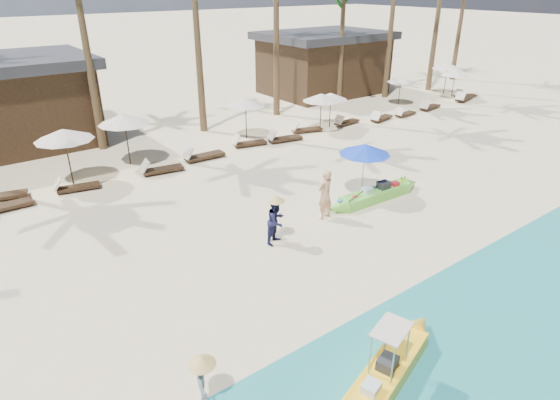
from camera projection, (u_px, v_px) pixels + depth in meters
ground at (355, 246)px, 14.76m from camera, size 240.00×240.00×0.00m
wet_sand_strip at (505, 332)px, 11.13m from camera, size 240.00×4.50×0.01m
green_canoe at (375, 195)px, 17.76m from camera, size 5.14×0.79×0.65m
yellow_canoe at (382, 380)px, 9.50m from camera, size 5.32×1.99×1.42m
tourist at (325, 194)px, 16.13m from camera, size 0.72×0.53×1.81m
vendor_green at (276, 221)px, 14.66m from camera, size 0.89×0.80×1.51m
vendor_yellow at (203, 380)px, 8.97m from camera, size 0.56×0.69×0.92m
blue_umbrella at (365, 149)px, 17.43m from camera, size 1.95×1.95×2.09m
lounger_3_right at (2, 206)px, 16.92m from camera, size 1.85×0.57×0.63m
resort_parasol_4 at (64, 135)px, 18.35m from camera, size 2.27×2.27×2.34m
lounger_4_right at (75, 186)px, 18.53m from camera, size 1.76×0.86×0.58m
resort_parasol_5 at (124, 119)px, 20.44m from camera, size 2.27×2.27×2.34m
lounger_5_left at (160, 169)px, 20.23m from camera, size 1.89×0.84×0.62m
resort_parasol_6 at (246, 102)px, 24.03m from camera, size 2.09×2.09×2.15m
lounger_6_left at (202, 155)px, 21.74m from camera, size 1.99×0.68×0.67m
lounger_6_right at (248, 143)px, 23.53m from camera, size 1.82×0.91×0.59m
resort_parasol_7 at (321, 97)px, 25.17m from camera, size 2.03×2.03×2.09m
lounger_7_left at (283, 138)px, 24.20m from camera, size 1.93×0.90×0.63m
lounger_7_right at (305, 129)px, 25.70m from camera, size 1.81×1.01×0.59m
resort_parasol_8 at (331, 96)px, 25.98m from camera, size 1.89×1.89×1.95m
lounger_8_left at (346, 122)px, 27.01m from camera, size 1.77×0.70×0.59m
resort_parasol_9 at (401, 79)px, 30.91m from camera, size 1.79×1.79×1.85m
lounger_9_left at (381, 118)px, 27.79m from camera, size 1.86×0.91×0.61m
lounger_9_right at (404, 113)px, 28.73m from camera, size 1.68×0.67×0.56m
resort_parasol_10 at (455, 73)px, 32.31m from camera, size 1.96×1.96×2.01m
lounger_10_left at (429, 106)px, 30.21m from camera, size 1.91×0.85×0.63m
lounger_10_right at (464, 98)px, 32.36m from camera, size 2.07×1.06×0.67m
resort_parasol_11 at (448, 66)px, 33.65m from camera, size 2.18×2.18×2.24m
lounger_11_left at (464, 95)px, 33.24m from camera, size 1.80×0.98×0.59m
pavilion_east at (324, 62)px, 34.09m from camera, size 8.80×6.60×4.30m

